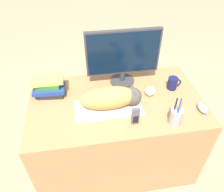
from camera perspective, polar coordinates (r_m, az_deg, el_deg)
The scene contains 10 objects.
desk at distance 1.78m, azimuth 1.01°, elevation -9.64°, with size 1.21×0.70×0.70m.
keyboard at distance 1.46m, azimuth -0.92°, elevation -3.14°, with size 0.44×0.19×0.02m.
cat at distance 1.40m, azimuth 0.19°, elevation -0.42°, with size 0.41×0.15×0.15m.
monitor at distance 1.57m, azimuth 2.93°, elevation 10.65°, with size 0.53×0.18×0.42m.
computer_mouse at distance 1.56m, azimuth 22.60°, elevation -2.91°, with size 0.06×0.10×0.04m.
coffee_mug at distance 1.67m, azimuth 15.61°, elevation 3.24°, with size 0.10×0.07×0.09m.
pen_cup at distance 1.39m, azimuth 16.32°, elevation -5.13°, with size 0.08×0.08×0.22m.
baseball at distance 1.57m, azimuth 9.87°, elevation 1.29°, with size 0.07×0.07×0.07m.
phone at distance 1.34m, azimuth 6.13°, elevation -5.28°, with size 0.05×0.03×0.12m.
book_stack at distance 1.61m, azimuth -16.12°, elevation 2.36°, with size 0.22×0.15×0.13m.
Camera 1 is at (-0.21, -0.77, 1.72)m, focal length 35.00 mm.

